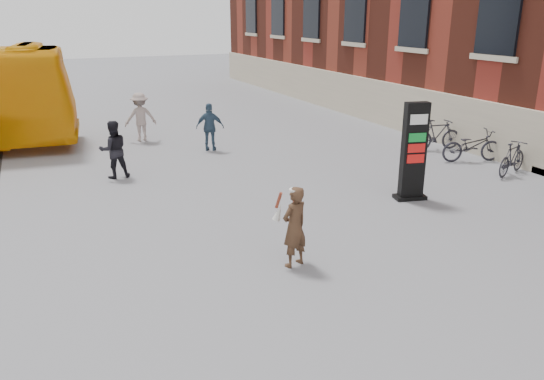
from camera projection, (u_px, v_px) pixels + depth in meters
name	position (u px, v px, depth m)	size (l,w,h in m)	color
ground	(270.00, 254.00, 10.41)	(100.00, 100.00, 0.00)	#9E9EA3
info_pylon	(414.00, 152.00, 13.09)	(0.86, 0.57, 2.46)	black
woman	(294.00, 226.00, 9.71)	(0.71, 0.67, 1.55)	#442E1A
pedestrian_a	(114.00, 150.00, 14.96)	(0.80, 0.62, 1.65)	black
pedestrian_b	(140.00, 117.00, 19.27)	(1.14, 0.66, 1.77)	#A08D86
pedestrian_c	(210.00, 127.00, 17.94)	(0.95, 0.39, 1.62)	#364F67
bike_5	(512.00, 158.00, 15.34)	(0.46, 1.63, 0.98)	#25242C
bike_6	(472.00, 146.00, 16.71)	(0.68, 1.94, 1.02)	#25242C
bike_7	(437.00, 135.00, 18.09)	(0.50, 1.77, 1.06)	#25242C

